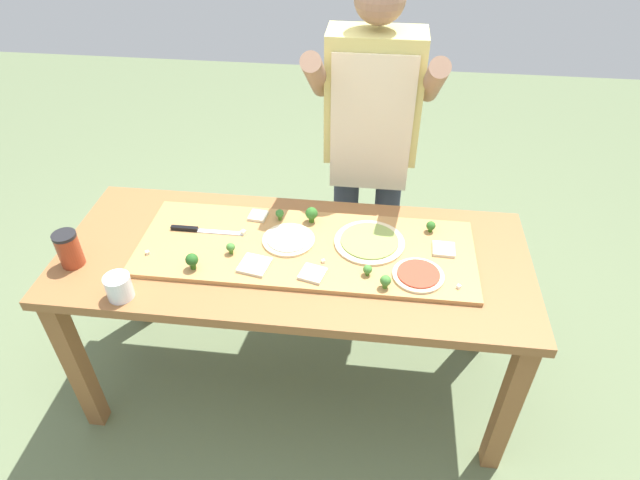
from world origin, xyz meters
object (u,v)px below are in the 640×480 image
object	(u,v)px
broccoli_floret_front_left	(280,214)
broccoli_floret_back_mid	(231,247)
prep_table	(294,274)
sauce_jar	(69,249)
pizza_slice_near_right	(258,216)
flour_cup	(119,288)
broccoli_floret_front_mid	(431,226)
pizza_slice_near_left	(444,249)
cook_center	(371,136)
broccoli_floret_back_right	(312,214)
pizza_slice_far_left	(255,265)
cheese_crumble_b	(148,253)
cheese_crumble_d	(459,287)
pizza_whole_pesto_green	(369,242)
cheese_crumble_c	(323,261)
broccoli_floret_front_right	(192,260)
broccoli_floret_center_left	(368,270)
chefs_knife	(197,230)
pizza_slice_far_right	(313,274)
cheese_crumble_a	(243,232)
pizza_whole_white_garlic	(289,239)
pizza_whole_tomato_red	(418,275)

from	to	relation	value
broccoli_floret_front_left	broccoli_floret_back_mid	size ratio (longest dim) A/B	1.01
prep_table	sauce_jar	size ratio (longest dim) A/B	12.88
pizza_slice_near_right	flour_cup	bearing A→B (deg)	-128.02
broccoli_floret_front_mid	flour_cup	xyz separation A→B (m)	(-1.09, -0.48, -0.01)
pizza_slice_near_left	cook_center	bearing A→B (deg)	120.86
broccoli_floret_back_right	cook_center	size ratio (longest dim) A/B	0.04
pizza_slice_far_left	broccoli_floret_front_left	xyz separation A→B (m)	(0.04, 0.30, 0.02)
flour_cup	sauce_jar	bearing A→B (deg)	149.53
cheese_crumble_b	broccoli_floret_back_mid	bearing A→B (deg)	7.55
pizza_slice_near_left	cheese_crumble_b	bearing A→B (deg)	-172.22
cheese_crumble_d	pizza_slice_near_left	bearing A→B (deg)	101.03
pizza_slice_near_left	pizza_whole_pesto_green	bearing A→B (deg)	177.89
broccoli_floret_back_right	cheese_crumble_b	size ratio (longest dim) A/B	5.02
pizza_whole_pesto_green	cheese_crumble_c	distance (m)	0.21
broccoli_floret_front_right	broccoli_floret_center_left	distance (m)	0.64
pizza_slice_far_left	sauce_jar	distance (m)	0.69
pizza_slice_far_left	cook_center	distance (m)	0.82
prep_table	chefs_knife	distance (m)	0.43
cheese_crumble_c	cook_center	distance (m)	0.69
broccoli_floret_center_left	pizza_slice_near_right	bearing A→B (deg)	147.17
broccoli_floret_front_left	broccoli_floret_front_mid	xyz separation A→B (m)	(0.61, -0.01, -0.00)
flour_cup	broccoli_floret_front_right	bearing A→B (deg)	35.56
chefs_knife	pizza_whole_pesto_green	world-z (taller)	same
pizza_slice_far_right	cheese_crumble_c	size ratio (longest dim) A/B	7.11
pizza_slice_near_right	broccoli_floret_back_right	world-z (taller)	broccoli_floret_back_right
broccoli_floret_front_left	cheese_crumble_a	xyz separation A→B (m)	(-0.13, -0.11, -0.02)
prep_table	broccoli_floret_front_left	bearing A→B (deg)	113.97
broccoli_floret_front_mid	pizza_whole_pesto_green	bearing A→B (deg)	-156.38
pizza_slice_near_left	cheese_crumble_a	bearing A→B (deg)	179.30
prep_table	broccoli_floret_back_mid	distance (m)	0.28
chefs_knife	cook_center	bearing A→B (deg)	37.75
pizza_slice_near_right	cheese_crumble_b	world-z (taller)	cheese_crumble_b
pizza_whole_white_garlic	cheese_crumble_d	distance (m)	0.67
flour_cup	sauce_jar	world-z (taller)	sauce_jar
cheese_crumble_c	prep_table	bearing A→B (deg)	155.15
broccoli_floret_center_left	cheese_crumble_c	bearing A→B (deg)	163.77
pizza_slice_far_left	prep_table	bearing A→B (deg)	40.55
pizza_slice_near_left	broccoli_floret_back_right	xyz separation A→B (m)	(-0.53, 0.12, 0.03)
chefs_knife	broccoli_floret_back_mid	bearing A→B (deg)	-34.90
prep_table	pizza_whole_tomato_red	world-z (taller)	pizza_whole_tomato_red
broccoli_floret_front_mid	cheese_crumble_c	bearing A→B (deg)	-149.55
chefs_knife	pizza_whole_pesto_green	bearing A→B (deg)	0.17
broccoli_floret_center_left	cheese_crumble_d	xyz separation A→B (m)	(0.32, -0.03, -0.02)
broccoli_floret_back_mid	cheese_crumble_d	bearing A→B (deg)	-6.27
prep_table	pizza_whole_white_garlic	size ratio (longest dim) A/B	8.82
pizza_whole_white_garlic	pizza_slice_far_right	bearing A→B (deg)	-57.17
chefs_knife	pizza_whole_white_garlic	distance (m)	0.38
pizza_whole_pesto_green	broccoli_floret_back_mid	world-z (taller)	broccoli_floret_back_mid
pizza_whole_pesto_green	chefs_knife	bearing A→B (deg)	-179.83
chefs_knife	flour_cup	world-z (taller)	flour_cup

